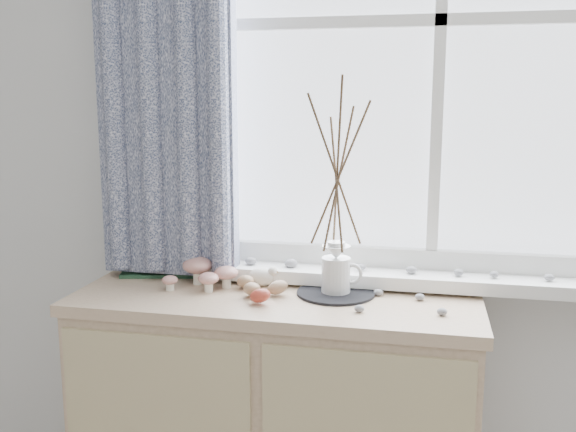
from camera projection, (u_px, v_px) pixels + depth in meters
The scene contains 8 objects.
sideboard at pixel (275, 428), 1.97m from camera, with size 1.20×0.45×0.85m.
botanical_book at pixel (157, 246), 2.07m from camera, with size 0.29×0.13×0.21m, color #20442C, non-canonical shape.
toadstool_cluster at pixel (204, 271), 1.98m from camera, with size 0.22×0.15×0.09m.
wooden_eggs at pixel (259, 288), 1.88m from camera, with size 0.16×0.17×0.06m.
songbird_figurine at pixel (261, 276), 1.99m from camera, with size 0.12×0.06×0.06m, color white, non-canonical shape.
crocheted_doily at pixel (336, 293), 1.91m from camera, with size 0.23×0.23×0.01m, color black.
twig_pitcher at pixel (337, 170), 1.84m from camera, with size 0.29×0.29×0.65m.
sideboard_pebbles at pixel (387, 299), 1.83m from camera, with size 0.33×0.23×0.02m.
Camera 1 is at (0.27, -0.02, 1.42)m, focal length 40.00 mm.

